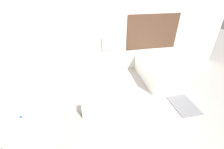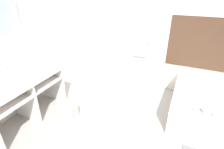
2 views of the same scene
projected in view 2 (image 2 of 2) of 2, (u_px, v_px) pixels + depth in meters
The scene contains 7 objects.
ground_plane at pixel (117, 147), 2.83m from camera, with size 16.00×16.00×0.00m, color #A8A39E.
wall_back_with_blinds at pixel (157, 34), 4.01m from camera, with size 7.40×0.13×2.70m.
wall_left_with_mirror at pixel (0, 49), 3.03m from camera, with size 0.08×7.40×2.70m.
vanity_counter at pixel (24, 90), 3.19m from camera, with size 0.68×1.54×0.86m.
sink_faucet at pixel (22, 68), 3.28m from camera, with size 0.09×0.04×0.18m.
bathtub at pixel (201, 103), 3.40m from camera, with size 1.03×1.56×0.66m.
waste_bin at pixel (71, 111), 3.41m from camera, with size 0.21×0.21×0.29m.
Camera 2 is at (0.75, -1.84, 2.34)m, focal length 28.00 mm.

